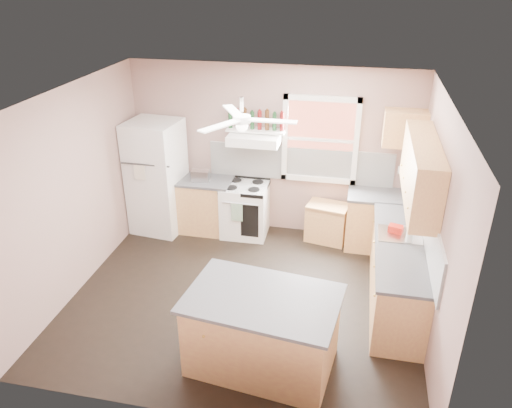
% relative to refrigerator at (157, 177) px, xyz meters
% --- Properties ---
extents(floor, '(4.50, 4.50, 0.00)m').
position_rel_refrigerator_xyz_m(floor, '(1.80, -1.60, -0.92)').
color(floor, black).
rests_on(floor, ground).
extents(ceiling, '(4.50, 4.50, 0.00)m').
position_rel_refrigerator_xyz_m(ceiling, '(1.80, -1.60, 1.78)').
color(ceiling, white).
rests_on(ceiling, ground).
extents(wall_back, '(4.50, 0.05, 2.70)m').
position_rel_refrigerator_xyz_m(wall_back, '(1.80, 0.43, 0.43)').
color(wall_back, gray).
rests_on(wall_back, ground).
extents(wall_right, '(0.05, 4.00, 2.70)m').
position_rel_refrigerator_xyz_m(wall_right, '(4.08, -1.60, 0.43)').
color(wall_right, gray).
rests_on(wall_right, ground).
extents(wall_left, '(0.05, 4.00, 2.70)m').
position_rel_refrigerator_xyz_m(wall_left, '(-0.47, -1.60, 0.43)').
color(wall_left, gray).
rests_on(wall_left, ground).
extents(backsplash_back, '(2.90, 0.03, 0.55)m').
position_rel_refrigerator_xyz_m(backsplash_back, '(2.25, 0.39, 0.26)').
color(backsplash_back, white).
rests_on(backsplash_back, wall_back).
extents(backsplash_right, '(0.03, 2.60, 0.55)m').
position_rel_refrigerator_xyz_m(backsplash_right, '(4.04, -1.30, 0.26)').
color(backsplash_right, white).
rests_on(backsplash_right, wall_right).
extents(window_view, '(1.00, 0.02, 1.20)m').
position_rel_refrigerator_xyz_m(window_view, '(2.55, 0.38, 0.68)').
color(window_view, brown).
rests_on(window_view, wall_back).
extents(window_frame, '(1.16, 0.07, 1.36)m').
position_rel_refrigerator_xyz_m(window_frame, '(2.55, 0.36, 0.68)').
color(window_frame, white).
rests_on(window_frame, wall_back).
extents(refrigerator, '(0.86, 0.84, 1.84)m').
position_rel_refrigerator_xyz_m(refrigerator, '(0.00, 0.00, 0.00)').
color(refrigerator, white).
rests_on(refrigerator, floor).
extents(base_cabinet_left, '(0.90, 0.60, 0.86)m').
position_rel_refrigerator_xyz_m(base_cabinet_left, '(0.74, 0.10, -0.49)').
color(base_cabinet_left, '#BA7B4D').
rests_on(base_cabinet_left, floor).
extents(counter_left, '(0.92, 0.62, 0.04)m').
position_rel_refrigerator_xyz_m(counter_left, '(0.74, 0.10, -0.04)').
color(counter_left, '#414144').
rests_on(counter_left, base_cabinet_left).
extents(toaster, '(0.29, 0.18, 0.18)m').
position_rel_refrigerator_xyz_m(toaster, '(0.73, 0.04, 0.07)').
color(toaster, silver).
rests_on(toaster, counter_left).
extents(stove, '(0.73, 0.65, 0.86)m').
position_rel_refrigerator_xyz_m(stove, '(1.43, 0.10, -0.49)').
color(stove, white).
rests_on(stove, floor).
extents(range_hood, '(0.78, 0.50, 0.14)m').
position_rel_refrigerator_xyz_m(range_hood, '(1.57, 0.15, 0.70)').
color(range_hood, white).
rests_on(range_hood, wall_back).
extents(bottle_shelf, '(0.90, 0.26, 0.03)m').
position_rel_refrigerator_xyz_m(bottle_shelf, '(1.57, 0.27, 0.80)').
color(bottle_shelf, white).
rests_on(bottle_shelf, range_hood).
extents(cart, '(0.69, 0.53, 0.62)m').
position_rel_refrigerator_xyz_m(cart, '(2.75, 0.15, -0.61)').
color(cart, '#BA7B4D').
rests_on(cart, floor).
extents(base_cabinet_corner, '(1.00, 0.60, 0.86)m').
position_rel_refrigerator_xyz_m(base_cabinet_corner, '(3.55, 0.10, -0.49)').
color(base_cabinet_corner, '#BA7B4D').
rests_on(base_cabinet_corner, floor).
extents(base_cabinet_right, '(0.60, 2.20, 0.86)m').
position_rel_refrigerator_xyz_m(base_cabinet_right, '(3.75, -1.30, -0.49)').
color(base_cabinet_right, '#BA7B4D').
rests_on(base_cabinet_right, floor).
extents(counter_corner, '(1.02, 0.62, 0.04)m').
position_rel_refrigerator_xyz_m(counter_corner, '(3.55, 0.10, -0.04)').
color(counter_corner, '#414144').
rests_on(counter_corner, base_cabinet_corner).
extents(counter_right, '(0.62, 2.22, 0.04)m').
position_rel_refrigerator_xyz_m(counter_right, '(3.74, -1.30, -0.04)').
color(counter_right, '#414144').
rests_on(counter_right, base_cabinet_right).
extents(sink, '(0.55, 0.45, 0.03)m').
position_rel_refrigerator_xyz_m(sink, '(3.74, -1.10, -0.02)').
color(sink, silver).
rests_on(sink, counter_right).
extents(faucet, '(0.03, 0.03, 0.14)m').
position_rel_refrigerator_xyz_m(faucet, '(3.90, -1.10, 0.05)').
color(faucet, silver).
rests_on(faucet, sink).
extents(upper_cabinet_right, '(0.33, 1.80, 0.76)m').
position_rel_refrigerator_xyz_m(upper_cabinet_right, '(3.88, -1.10, 0.86)').
color(upper_cabinet_right, '#BA7B4D').
rests_on(upper_cabinet_right, wall_right).
extents(upper_cabinet_corner, '(0.60, 0.33, 0.52)m').
position_rel_refrigerator_xyz_m(upper_cabinet_corner, '(3.75, 0.23, 0.98)').
color(upper_cabinet_corner, '#BA7B4D').
rests_on(upper_cabinet_corner, wall_back).
extents(paper_towel, '(0.26, 0.12, 0.12)m').
position_rel_refrigerator_xyz_m(paper_towel, '(3.87, 0.26, 0.33)').
color(paper_towel, white).
rests_on(paper_towel, wall_back).
extents(island, '(1.62, 1.14, 0.86)m').
position_rel_refrigerator_xyz_m(island, '(2.28, -2.75, -0.49)').
color(island, '#BA7B4D').
rests_on(island, floor).
extents(island_top, '(1.72, 1.24, 0.04)m').
position_rel_refrigerator_xyz_m(island_top, '(2.28, -2.75, -0.04)').
color(island_top, '#414144').
rests_on(island_top, island).
extents(ceiling_fan_hub, '(0.20, 0.20, 0.08)m').
position_rel_refrigerator_xyz_m(ceiling_fan_hub, '(1.80, -1.60, 1.53)').
color(ceiling_fan_hub, white).
rests_on(ceiling_fan_hub, ceiling).
extents(soap_bottle, '(0.10, 0.10, 0.26)m').
position_rel_refrigerator_xyz_m(soap_bottle, '(3.84, -1.27, 0.11)').
color(soap_bottle, silver).
rests_on(soap_bottle, counter_right).
extents(red_caddy, '(0.21, 0.17, 0.10)m').
position_rel_refrigerator_xyz_m(red_caddy, '(3.69, -1.05, 0.03)').
color(red_caddy, '#B51B0F').
rests_on(red_caddy, counter_right).
extents(wine_bottles, '(0.86, 0.06, 0.31)m').
position_rel_refrigerator_xyz_m(wine_bottles, '(1.57, 0.27, 0.96)').
color(wine_bottles, '#143819').
rests_on(wine_bottles, bottle_shelf).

